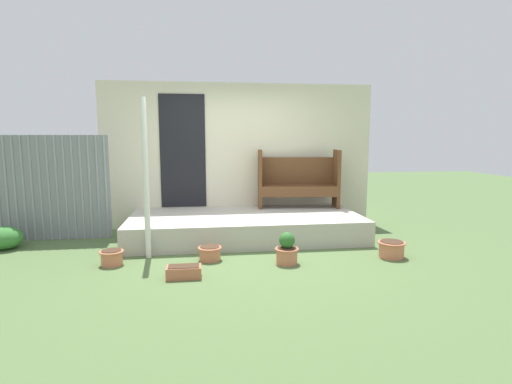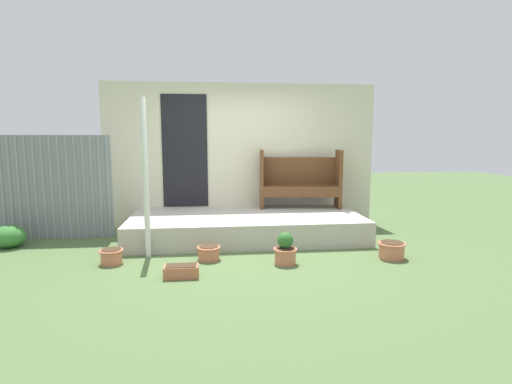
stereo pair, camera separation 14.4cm
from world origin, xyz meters
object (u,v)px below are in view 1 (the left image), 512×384
Objects in this scene: bench at (298,179)px; planter_box_rect at (184,272)px; flower_pot_left at (112,257)px; flower_pot_middle at (210,252)px; support_post at (146,179)px; shrub_by_fence at (5,238)px; flower_pot_far_right at (392,248)px; flower_pot_right at (287,250)px.

bench reaches higher than planter_box_rect.
flower_pot_left reaches higher than flower_pot_middle.
support_post is 1.10m from flower_pot_left.
planter_box_rect is 3.10m from shrub_by_fence.
flower_pot_left is 0.62× the size of shrub_by_fence.
flower_pot_middle is 0.72m from planter_box_rect.
flower_pot_far_right is 0.76× the size of shrub_by_fence.
support_post is at bearing 33.04° from flower_pot_left.
flower_pot_right reaches higher than shrub_by_fence.
bench is 4.58× the size of flower_pot_middle.
flower_pot_left is at bearing -178.46° from flower_pot_middle.
shrub_by_fence is at bearing 149.24° from planter_box_rect.
shrub_by_fence is at bearing 162.39° from flower_pot_middle.
support_post is at bearing 163.69° from flower_pot_right.
planter_box_rect is at bearing -59.81° from support_post.
flower_pot_middle is 3.13m from shrub_by_fence.
shrub_by_fence is at bearing 150.34° from flower_pot_left.
bench is at bearing 72.63° from flower_pot_right.
flower_pot_middle is at bearing 163.76° from flower_pot_right.
flower_pot_far_right reaches higher than planter_box_rect.
bench reaches higher than shrub_by_fence.
bench reaches higher than flower_pot_far_right.
flower_pot_right is at bearing -101.46° from bench.
support_post reaches higher than shrub_by_fence.
flower_pot_far_right is at bearing 8.77° from planter_box_rect.
support_post is 2.89m from bench.
flower_pot_right is 1.04× the size of planter_box_rect.
flower_pot_middle is at bearing -127.07° from bench.
planter_box_rect is (0.94, -0.61, -0.04)m from flower_pot_left.
planter_box_rect is at bearing -116.43° from flower_pot_middle.
support_post is 4.34× the size of shrub_by_fence.
flower_pot_far_right is at bearing 3.12° from flower_pot_right.
flower_pot_middle is 2.49m from flower_pot_far_right.
support_post is 2.10m from flower_pot_right.
bench is at bearing 50.80° from planter_box_rect.
flower_pot_left is at bearing -142.42° from bench.
bench is 3.90× the size of flower_pot_far_right.
support_post reaches higher than flower_pot_right.
flower_pot_middle is (-1.63, -1.75, -0.78)m from bench.
shrub_by_fence is (-4.61, -0.80, -0.72)m from bench.
flower_pot_middle is at bearing -16.39° from support_post.
flower_pot_left is 2.27m from flower_pot_right.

